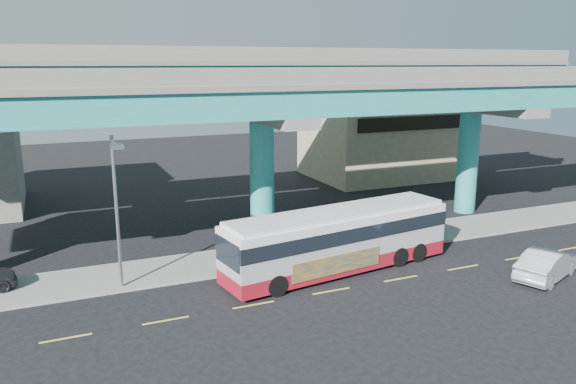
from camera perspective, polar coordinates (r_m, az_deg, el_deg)
name	(u,v)px	position (r m, az deg, el deg)	size (l,w,h in m)	color
ground	(329,289)	(27.86, 4.14, -9.78)	(120.00, 120.00, 0.00)	black
sidewalk	(284,253)	(32.47, -0.37, -6.23)	(70.00, 4.00, 0.15)	gray
lane_markings	(331,291)	(27.61, 4.43, -9.99)	(58.00, 0.12, 0.01)	#D8C64C
viaduct	(261,91)	(34.04, -2.81, 10.25)	(52.00, 12.40, 11.70)	teal
building_beige	(385,140)	(55.14, 9.81, 5.26)	(14.00, 10.23, 7.00)	#C3B58B
transit_bus	(339,238)	(29.64, 5.18, -4.64)	(13.14, 4.59, 3.31)	maroon
sedan	(547,264)	(31.70, 24.84, -6.63)	(4.99, 3.27, 1.55)	#AFAFB4
street_lamp	(117,192)	(26.93, -17.02, -0.02)	(0.50, 2.42, 7.38)	gray
stop_sign	(370,220)	(32.98, 8.36, -2.85)	(0.71, 0.08, 2.37)	gray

